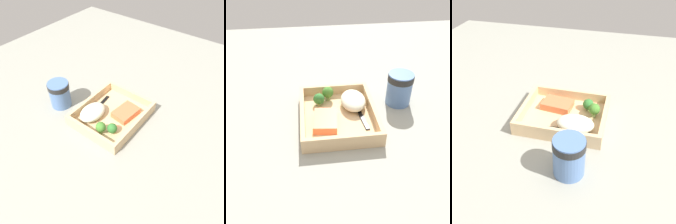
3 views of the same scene
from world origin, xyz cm
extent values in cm
cube|color=gray|center=(0.00, 0.00, -1.00)|extent=(160.00, 160.00, 2.00)
cube|color=tan|center=(0.00, 0.00, 0.60)|extent=(25.26, 21.31, 1.20)
cube|color=tan|center=(0.00, -10.06, 2.75)|extent=(25.26, 1.20, 3.11)
cube|color=tan|center=(0.00, 10.06, 2.75)|extent=(25.26, 1.20, 3.11)
cube|color=tan|center=(-12.03, 0.00, 2.75)|extent=(1.20, 18.91, 3.11)
cube|color=tan|center=(12.03, 0.00, 2.75)|extent=(1.20, 18.91, 3.11)
cube|color=#EC6F43|center=(-3.06, 3.86, 2.32)|extent=(9.75, 7.36, 2.25)
ellipsoid|color=silver|center=(4.54, -5.14, 3.14)|extent=(10.60, 7.36, 3.88)
cylinder|color=#759A57|center=(8.73, 2.04, 2.09)|extent=(1.31, 1.31, 1.78)
sphere|color=#427C2B|center=(8.73, 2.04, 3.93)|extent=(3.45, 3.45, 3.45)
cylinder|color=#8CA966|center=(6.44, 4.98, 1.77)|extent=(1.28, 1.28, 1.14)
sphere|color=#31722F|center=(6.44, 4.98, 3.26)|extent=(3.38, 3.38, 3.38)
cube|color=black|center=(-0.89, -6.61, 1.42)|extent=(12.44, 2.52, 0.44)
cube|color=black|center=(6.96, -5.70, 1.42)|extent=(3.63, 2.58, 0.44)
cylinder|color=#5174AA|center=(6.20, -19.68, 5.07)|extent=(7.55, 7.55, 10.15)
cylinder|color=black|center=(6.20, -19.68, 8.83)|extent=(7.77, 7.77, 1.83)
camera|label=1|loc=(43.74, 33.48, 57.38)|focal=35.00mm
camera|label=2|loc=(-58.82, 7.51, 47.78)|focal=42.00mm
camera|label=3|loc=(15.57, -61.00, 49.07)|focal=42.00mm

